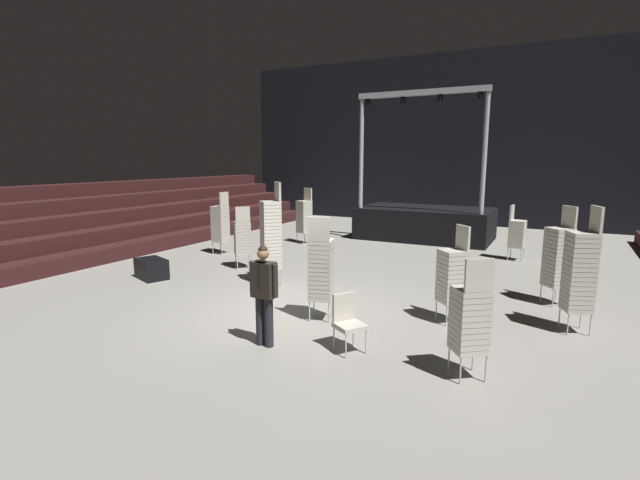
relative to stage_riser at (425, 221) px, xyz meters
name	(u,v)px	position (x,y,z in m)	size (l,w,h in m)	color
ground_plane	(294,315)	(0.00, -10.03, -0.75)	(22.00, 30.00, 0.10)	gray
arena_end_wall	(455,140)	(0.00, 4.97, 3.30)	(22.00, 0.30, 8.00)	black
bleacher_bank_left	(58,224)	(-9.12, -9.03, 0.43)	(3.75, 24.00, 2.25)	black
stage_riser	(425,221)	(0.00, 0.00, 0.00)	(5.01, 2.88, 5.52)	black
man_with_tie	(264,290)	(0.43, -11.71, 0.27)	(0.57, 0.25, 1.72)	black
chair_stack_front_left	(220,223)	(-5.22, -6.00, 0.33)	(0.44, 0.44, 2.05)	#B2B5BA
chair_stack_front_right	(452,275)	(2.96, -9.08, 0.24)	(0.62, 0.62, 1.88)	#B2B5BA
chair_stack_mid_left	(271,234)	(-1.60, -8.43, 0.58)	(0.62, 0.62, 2.56)	#B2B5BA
chair_stack_mid_right	(470,318)	(3.67, -11.32, 0.20)	(0.62, 0.62, 1.79)	#B2B5BA
chair_stack_mid_centre	(304,216)	(-3.73, -3.02, 0.33)	(0.56, 0.56, 2.05)	#B2B5BA
chair_stack_rear_left	(242,237)	(-3.33, -7.30, 0.20)	(0.62, 0.62, 1.79)	#B2B5BA
chair_stack_rear_right	(517,233)	(3.55, -2.52, 0.16)	(0.49, 0.49, 1.71)	#B2B5BA
chair_stack_rear_centre	(580,270)	(5.08, -8.57, 0.45)	(0.57, 0.57, 2.31)	#B2B5BA
chair_stack_aisle_left	(558,256)	(4.72, -6.90, 0.37)	(0.62, 0.62, 2.14)	#B2B5BA
chair_stack_aisle_right	(321,268)	(0.67, -10.11, 0.33)	(0.54, 0.54, 2.05)	#B2B5BA
equipment_road_case	(152,269)	(-4.73, -9.41, -0.44)	(0.90, 0.60, 0.52)	black
loose_chair_near_man	(348,319)	(1.75, -11.24, -0.17)	(0.61, 0.61, 0.95)	#B2B5BA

